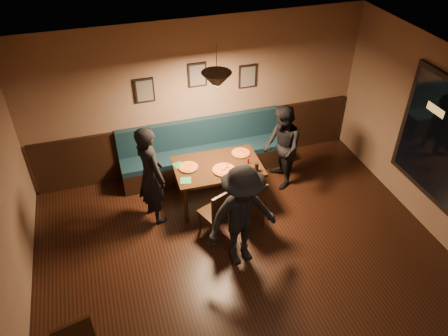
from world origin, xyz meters
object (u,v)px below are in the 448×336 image
at_px(diner_left, 151,175).
at_px(diner_right, 282,148).
at_px(soda_glass, 257,167).
at_px(diner_front, 242,217).
at_px(chair_near_right, 250,203).
at_px(dining_table, 218,184).
at_px(booth_bench, 204,150).
at_px(chair_near_left, 215,212).
at_px(tabasco_bottle, 248,160).

xyz_separation_m(diner_left, diner_right, (2.29, 0.21, -0.09)).
bearing_deg(soda_glass, diner_front, -120.46).
bearing_deg(diner_front, diner_right, 40.08).
bearing_deg(chair_near_right, soda_glass, 51.93).
bearing_deg(diner_left, chair_near_right, -135.18).
xyz_separation_m(chair_near_right, soda_glass, (0.24, 0.38, 0.38)).
height_order(chair_near_right, diner_right, diner_right).
distance_m(dining_table, chair_near_right, 0.77).
height_order(booth_bench, diner_left, diner_left).
bearing_deg(booth_bench, diner_left, -139.80).
bearing_deg(chair_near_right, diner_front, -126.09).
xyz_separation_m(chair_near_right, diner_front, (-0.37, -0.64, 0.38)).
relative_size(chair_near_left, diner_front, 0.57).
distance_m(diner_left, tabasco_bottle, 1.59).
bearing_deg(soda_glass, tabasco_bottle, 104.41).
bearing_deg(chair_near_left, booth_bench, 58.55).
height_order(diner_front, soda_glass, diner_front).
height_order(diner_right, tabasco_bottle, diner_right).
relative_size(booth_bench, diner_right, 1.95).
bearing_deg(booth_bench, chair_near_left, -99.12).
xyz_separation_m(dining_table, diner_right, (1.19, 0.14, 0.39)).
xyz_separation_m(chair_near_left, chair_near_right, (0.58, 0.05, -0.02)).
relative_size(diner_right, diner_front, 0.93).
relative_size(dining_table, diner_right, 0.92).
height_order(booth_bench, chair_near_left, booth_bench).
bearing_deg(booth_bench, dining_table, -89.59).
relative_size(diner_front, tabasco_bottle, 12.47).
xyz_separation_m(chair_near_left, diner_front, (0.21, -0.60, 0.36)).
distance_m(chair_near_left, diner_left, 1.14).
relative_size(chair_near_left, soda_glass, 6.45).
height_order(dining_table, chair_near_right, chair_near_right).
relative_size(dining_table, chair_near_right, 1.58).
bearing_deg(booth_bench, diner_front, -91.18).
bearing_deg(diner_right, diner_left, -79.44).
height_order(dining_table, diner_right, diner_right).
height_order(chair_near_right, diner_front, diner_front).
bearing_deg(tabasco_bottle, chair_near_left, -139.06).
xyz_separation_m(dining_table, chair_near_left, (-0.26, -0.75, 0.09)).
relative_size(diner_left, diner_front, 1.04).
bearing_deg(chair_near_left, tabasco_bottle, 18.61).
xyz_separation_m(dining_table, chair_near_right, (0.32, -0.70, 0.07)).
bearing_deg(booth_bench, tabasco_bottle, -62.14).
relative_size(diner_left, diner_right, 1.11).
height_order(dining_table, tabasco_bottle, tabasco_bottle).
relative_size(booth_bench, dining_table, 2.13).
bearing_deg(diner_right, dining_table, -77.80).
bearing_deg(chair_near_left, diner_front, -92.78).
height_order(booth_bench, tabasco_bottle, booth_bench).
xyz_separation_m(booth_bench, diner_left, (-1.09, -0.92, 0.36)).
bearing_deg(dining_table, soda_glass, -28.52).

